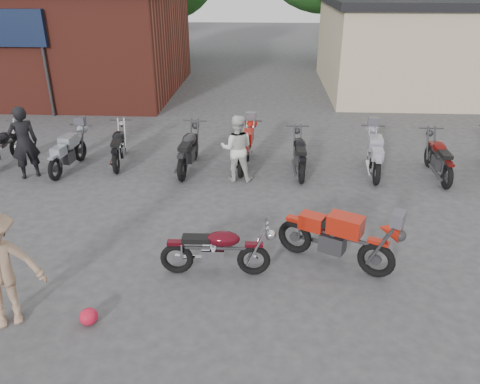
# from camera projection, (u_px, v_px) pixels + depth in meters

# --- Properties ---
(ground) EXTENTS (90.00, 90.00, 0.00)m
(ground) POSITION_uv_depth(u_px,v_px,m) (204.00, 293.00, 7.53)
(ground) COLOR #39393C
(brick_building) EXTENTS (12.00, 8.00, 4.00)m
(brick_building) POSITION_uv_depth(u_px,v_px,m) (34.00, 42.00, 19.79)
(brick_building) COLOR maroon
(brick_building) RESTS_ON ground
(stucco_building) EXTENTS (10.00, 8.00, 3.50)m
(stucco_building) POSITION_uv_depth(u_px,v_px,m) (446.00, 48.00, 19.89)
(stucco_building) COLOR tan
(stucco_building) RESTS_ON ground
(vintage_motorcycle) EXTENTS (1.81, 0.63, 1.04)m
(vintage_motorcycle) POSITION_uv_depth(u_px,v_px,m) (217.00, 247.00, 7.80)
(vintage_motorcycle) COLOR #460811
(vintage_motorcycle) RESTS_ON ground
(sportbike) EXTENTS (2.13, 1.54, 1.19)m
(sportbike) POSITION_uv_depth(u_px,v_px,m) (337.00, 235.00, 8.02)
(sportbike) COLOR #B31E0E
(sportbike) RESTS_ON ground
(helmet) EXTENTS (0.28, 0.28, 0.25)m
(helmet) POSITION_uv_depth(u_px,v_px,m) (89.00, 317.00, 6.82)
(helmet) COLOR red
(helmet) RESTS_ON ground
(person_dark) EXTENTS (0.79, 0.75, 1.81)m
(person_dark) POSITION_uv_depth(u_px,v_px,m) (24.00, 143.00, 11.42)
(person_dark) COLOR black
(person_dark) RESTS_ON ground
(person_light) EXTENTS (0.81, 0.63, 1.64)m
(person_light) POSITION_uv_depth(u_px,v_px,m) (237.00, 148.00, 11.32)
(person_light) COLOR silver
(person_light) RESTS_ON ground
(row_bike_0) EXTENTS (0.81, 1.97, 1.11)m
(row_bike_0) POSITION_uv_depth(u_px,v_px,m) (1.00, 146.00, 12.24)
(row_bike_0) COLOR black
(row_bike_0) RESTS_ON ground
(row_bike_1) EXTENTS (0.79, 1.90, 1.07)m
(row_bike_1) POSITION_uv_depth(u_px,v_px,m) (68.00, 150.00, 12.03)
(row_bike_1) COLOR gray
(row_bike_1) RESTS_ON ground
(row_bike_2) EXTENTS (0.91, 1.95, 1.09)m
(row_bike_2) POSITION_uv_depth(u_px,v_px,m) (119.00, 144.00, 12.42)
(row_bike_2) COLOR black
(row_bike_2) RESTS_ON ground
(row_bike_3) EXTENTS (0.79, 2.07, 1.18)m
(row_bike_3) POSITION_uv_depth(u_px,v_px,m) (188.00, 148.00, 12.03)
(row_bike_3) COLOR #242427
(row_bike_3) RESTS_ON ground
(row_bike_4) EXTENTS (0.84, 2.00, 1.13)m
(row_bike_4) POSITION_uv_depth(u_px,v_px,m) (246.00, 146.00, 12.21)
(row_bike_4) COLOR #B51B0F
(row_bike_4) RESTS_ON ground
(row_bike_5) EXTENTS (0.68, 1.91, 1.10)m
(row_bike_5) POSITION_uv_depth(u_px,v_px,m) (300.00, 152.00, 11.86)
(row_bike_5) COLOR black
(row_bike_5) RESTS_ON ground
(row_bike_6) EXTENTS (0.82, 1.99, 1.13)m
(row_bike_6) POSITION_uv_depth(u_px,v_px,m) (375.00, 153.00, 11.79)
(row_bike_6) COLOR #9B9AA8
(row_bike_6) RESTS_ON ground
(row_bike_7) EXTENTS (0.67, 1.95, 1.12)m
(row_bike_7) POSITION_uv_depth(u_px,v_px,m) (439.00, 156.00, 11.59)
(row_bike_7) COLOR #510B0A
(row_bike_7) RESTS_ON ground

